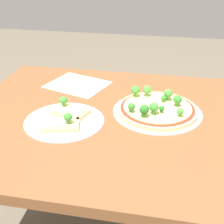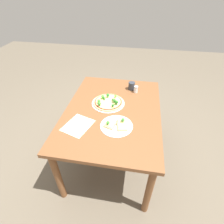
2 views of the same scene
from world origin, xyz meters
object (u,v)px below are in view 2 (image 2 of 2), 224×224
condiment_shaker (136,89)px  pizza_tray_slice (116,125)px  dining_table (113,116)px  drinking_cup (132,86)px  pizza_tray_whole (108,102)px

condiment_shaker → pizza_tray_slice: bearing=167.1°
dining_table → pizza_tray_slice: (-0.22, -0.07, 0.10)m
dining_table → pizza_tray_slice: pizza_tray_slice is taller
pizza_tray_slice → drinking_cup: (0.64, -0.08, 0.03)m
dining_table → drinking_cup: (0.42, -0.15, 0.13)m
drinking_cup → condiment_shaker: size_ratio=1.13×
pizza_tray_slice → condiment_shaker: bearing=-12.9°
pizza_tray_whole → pizza_tray_slice: size_ratio=1.17×
drinking_cup → pizza_tray_whole: bearing=146.4°
pizza_tray_slice → condiment_shaker: size_ratio=3.70×
dining_table → condiment_shaker: condiment_shaker is taller
pizza_tray_slice → condiment_shaker: (0.58, -0.13, 0.03)m
condiment_shaker → pizza_tray_whole: bearing=134.6°
pizza_tray_whole → pizza_tray_slice: pizza_tray_whole is taller
pizza_tray_slice → pizza_tray_whole: bearing=22.5°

